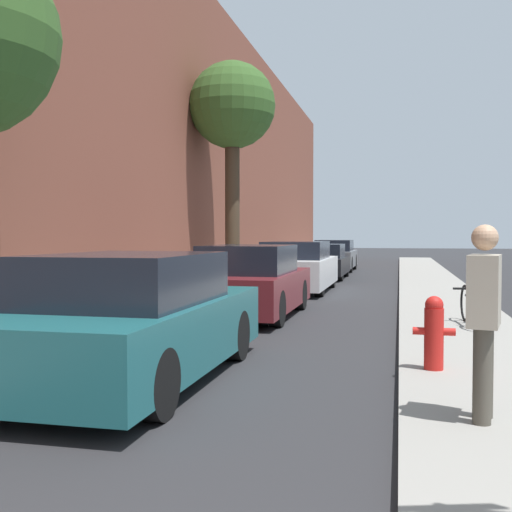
% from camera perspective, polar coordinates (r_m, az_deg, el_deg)
% --- Properties ---
extents(ground_plane, '(120.00, 120.00, 0.00)m').
position_cam_1_polar(ground_plane, '(16.39, 6.42, -3.76)').
color(ground_plane, '#28282B').
extents(sidewalk_left, '(2.00, 52.00, 0.12)m').
position_cam_1_polar(sidewalk_left, '(16.96, -3.37, -3.35)').
color(sidewalk_left, gray).
rests_on(sidewalk_left, ground).
extents(sidewalk_right, '(2.00, 52.00, 0.12)m').
position_cam_1_polar(sidewalk_right, '(16.30, 16.62, -3.65)').
color(sidewalk_right, gray).
rests_on(sidewalk_right, ground).
extents(building_facade_left, '(0.70, 52.00, 9.20)m').
position_cam_1_polar(building_facade_left, '(17.57, -7.71, 11.68)').
color(building_facade_left, brown).
rests_on(building_facade_left, ground).
extents(parked_car_teal, '(1.81, 4.36, 1.43)m').
position_cam_1_polar(parked_car_teal, '(7.03, -11.17, -5.90)').
color(parked_car_teal, black).
rests_on(parked_car_teal, ground).
extents(parked_car_maroon, '(1.79, 4.22, 1.43)m').
position_cam_1_polar(parked_car_maroon, '(12.32, -0.51, -2.49)').
color(parked_car_maroon, black).
rests_on(parked_car_maroon, ground).
extents(parked_car_white, '(1.87, 4.64, 1.44)m').
position_cam_1_polar(parked_car_white, '(17.80, 3.82, -1.07)').
color(parked_car_white, black).
rests_on(parked_car_white, ground).
extents(parked_car_black, '(1.89, 4.05, 1.29)m').
position_cam_1_polar(parked_car_black, '(23.14, 5.98, -0.53)').
color(parked_car_black, black).
rests_on(parked_car_black, ground).
extents(parked_car_grey, '(1.75, 4.24, 1.40)m').
position_cam_1_polar(parked_car_grey, '(28.09, 7.30, 0.01)').
color(parked_car_grey, black).
rests_on(parked_car_grey, ground).
extents(street_tree_far, '(2.49, 2.49, 6.48)m').
position_cam_1_polar(street_tree_far, '(18.19, -2.21, 13.31)').
color(street_tree_far, '#423323').
rests_on(street_tree_far, sidewalk_left).
extents(fire_hydrant, '(0.47, 0.21, 0.83)m').
position_cam_1_polar(fire_hydrant, '(7.26, 16.12, -6.74)').
color(fire_hydrant, red).
rests_on(fire_hydrant, sidewalk_right).
extents(pedestrian, '(0.32, 0.49, 1.60)m').
position_cam_1_polar(pedestrian, '(5.35, 20.32, -4.85)').
color(pedestrian, '#4C473D').
rests_on(pedestrian, sidewalk_right).
extents(bicycle, '(0.44, 1.57, 0.64)m').
position_cam_1_polar(bicycle, '(10.99, 19.23, -4.32)').
color(bicycle, black).
rests_on(bicycle, sidewalk_right).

